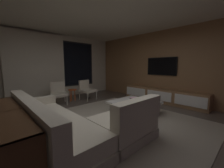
{
  "coord_description": "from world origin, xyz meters",
  "views": [
    {
      "loc": [
        -2.05,
        -2.31,
        1.36
      ],
      "look_at": [
        0.81,
        0.74,
        0.81
      ],
      "focal_mm": 21.95,
      "sensor_mm": 36.0,
      "label": 1
    }
  ],
  "objects_px": {
    "mounted_tv": "(161,66)",
    "coffee_table": "(134,107)",
    "accent_chair_near_window": "(86,89)",
    "accent_chair_by_curtain": "(58,92)",
    "book_stack_on_coffee_table": "(134,99)",
    "console_table_behind_couch": "(8,133)",
    "sectional_couch": "(72,125)",
    "media_console": "(163,96)",
    "side_stool": "(72,92)"
  },
  "relations": [
    {
      "from": "coffee_table",
      "to": "side_stool",
      "type": "bearing_deg",
      "value": 103.56
    },
    {
      "from": "accent_chair_by_curtain",
      "to": "console_table_behind_couch",
      "type": "bearing_deg",
      "value": -124.57
    },
    {
      "from": "sectional_couch",
      "to": "coffee_table",
      "type": "height_order",
      "value": "sectional_couch"
    },
    {
      "from": "coffee_table",
      "to": "accent_chair_near_window",
      "type": "distance_m",
      "value": 2.45
    },
    {
      "from": "accent_chair_by_curtain",
      "to": "side_stool",
      "type": "height_order",
      "value": "accent_chair_by_curtain"
    },
    {
      "from": "accent_chair_near_window",
      "to": "accent_chair_by_curtain",
      "type": "distance_m",
      "value": 1.13
    },
    {
      "from": "sectional_couch",
      "to": "mounted_tv",
      "type": "relative_size",
      "value": 2.13
    },
    {
      "from": "sectional_couch",
      "to": "accent_chair_near_window",
      "type": "bearing_deg",
      "value": 52.62
    },
    {
      "from": "accent_chair_near_window",
      "to": "accent_chair_by_curtain",
      "type": "bearing_deg",
      "value": 175.2
    },
    {
      "from": "accent_chair_by_curtain",
      "to": "media_console",
      "type": "distance_m",
      "value": 3.85
    },
    {
      "from": "book_stack_on_coffee_table",
      "to": "console_table_behind_couch",
      "type": "xyz_separation_m",
      "value": [
        -3.02,
        -0.08,
        0.02
      ]
    },
    {
      "from": "accent_chair_near_window",
      "to": "media_console",
      "type": "relative_size",
      "value": 0.25
    },
    {
      "from": "mounted_tv",
      "to": "accent_chair_near_window",
      "type": "bearing_deg",
      "value": 131.69
    },
    {
      "from": "side_stool",
      "to": "mounted_tv",
      "type": "height_order",
      "value": "mounted_tv"
    },
    {
      "from": "coffee_table",
      "to": "book_stack_on_coffee_table",
      "type": "xyz_separation_m",
      "value": [
        0.13,
        0.1,
        0.21
      ]
    },
    {
      "from": "accent_chair_near_window",
      "to": "side_stool",
      "type": "relative_size",
      "value": 1.7
    },
    {
      "from": "accent_chair_by_curtain",
      "to": "mounted_tv",
      "type": "distance_m",
      "value": 3.97
    },
    {
      "from": "coffee_table",
      "to": "accent_chair_near_window",
      "type": "xyz_separation_m",
      "value": [
        -0.03,
        2.44,
        0.25
      ]
    },
    {
      "from": "media_console",
      "to": "mounted_tv",
      "type": "distance_m",
      "value": 1.13
    },
    {
      "from": "sectional_couch",
      "to": "book_stack_on_coffee_table",
      "type": "bearing_deg",
      "value": 5.74
    },
    {
      "from": "mounted_tv",
      "to": "book_stack_on_coffee_table",
      "type": "bearing_deg",
      "value": -175.97
    },
    {
      "from": "accent_chair_by_curtain",
      "to": "console_table_behind_couch",
      "type": "xyz_separation_m",
      "value": [
        -1.73,
        -2.52,
        -0.02
      ]
    },
    {
      "from": "accent_chair_by_curtain",
      "to": "side_stool",
      "type": "relative_size",
      "value": 1.7
    },
    {
      "from": "coffee_table",
      "to": "accent_chair_near_window",
      "type": "relative_size",
      "value": 1.49
    },
    {
      "from": "coffee_table",
      "to": "mounted_tv",
      "type": "height_order",
      "value": "mounted_tv"
    },
    {
      "from": "coffee_table",
      "to": "console_table_behind_couch",
      "type": "distance_m",
      "value": 2.9
    },
    {
      "from": "book_stack_on_coffee_table",
      "to": "side_stool",
      "type": "bearing_deg",
      "value": 106.95
    },
    {
      "from": "coffee_table",
      "to": "accent_chair_near_window",
      "type": "height_order",
      "value": "accent_chair_near_window"
    },
    {
      "from": "side_stool",
      "to": "coffee_table",
      "type": "bearing_deg",
      "value": -76.44
    },
    {
      "from": "accent_chair_near_window",
      "to": "side_stool",
      "type": "distance_m",
      "value": 0.6
    },
    {
      "from": "coffee_table",
      "to": "console_table_behind_couch",
      "type": "height_order",
      "value": "console_table_behind_couch"
    },
    {
      "from": "book_stack_on_coffee_table",
      "to": "media_console",
      "type": "xyz_separation_m",
      "value": [
        1.63,
        -0.07,
        -0.14
      ]
    },
    {
      "from": "accent_chair_near_window",
      "to": "console_table_behind_couch",
      "type": "height_order",
      "value": "accent_chair_near_window"
    },
    {
      "from": "accent_chair_near_window",
      "to": "media_console",
      "type": "height_order",
      "value": "accent_chair_near_window"
    },
    {
      "from": "accent_chair_near_window",
      "to": "media_console",
      "type": "xyz_separation_m",
      "value": [
        1.79,
        -2.41,
        -0.18
      ]
    },
    {
      "from": "accent_chair_by_curtain",
      "to": "mounted_tv",
      "type": "relative_size",
      "value": 0.66
    },
    {
      "from": "media_console",
      "to": "side_stool",
      "type": "bearing_deg",
      "value": 133.38
    },
    {
      "from": "sectional_couch",
      "to": "accent_chair_by_curtain",
      "type": "height_order",
      "value": "sectional_couch"
    },
    {
      "from": "accent_chair_near_window",
      "to": "side_stool",
      "type": "bearing_deg",
      "value": 170.12
    },
    {
      "from": "sectional_couch",
      "to": "media_console",
      "type": "relative_size",
      "value": 0.81
    },
    {
      "from": "book_stack_on_coffee_table",
      "to": "console_table_behind_couch",
      "type": "relative_size",
      "value": 0.14
    },
    {
      "from": "book_stack_on_coffee_table",
      "to": "accent_chair_near_window",
      "type": "distance_m",
      "value": 2.34
    },
    {
      "from": "accent_chair_near_window",
      "to": "coffee_table",
      "type": "bearing_deg",
      "value": -89.31
    },
    {
      "from": "console_table_behind_couch",
      "to": "side_stool",
      "type": "bearing_deg",
      "value": 47.93
    },
    {
      "from": "mounted_tv",
      "to": "coffee_table",
      "type": "bearing_deg",
      "value": -173.2
    },
    {
      "from": "accent_chair_near_window",
      "to": "console_table_behind_couch",
      "type": "relative_size",
      "value": 0.37
    },
    {
      "from": "sectional_couch",
      "to": "media_console",
      "type": "bearing_deg",
      "value": 2.17
    },
    {
      "from": "media_console",
      "to": "book_stack_on_coffee_table",
      "type": "bearing_deg",
      "value": 177.52
    },
    {
      "from": "book_stack_on_coffee_table",
      "to": "console_table_behind_couch",
      "type": "bearing_deg",
      "value": -178.41
    },
    {
      "from": "sectional_couch",
      "to": "console_table_behind_couch",
      "type": "distance_m",
      "value": 0.93
    }
  ]
}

